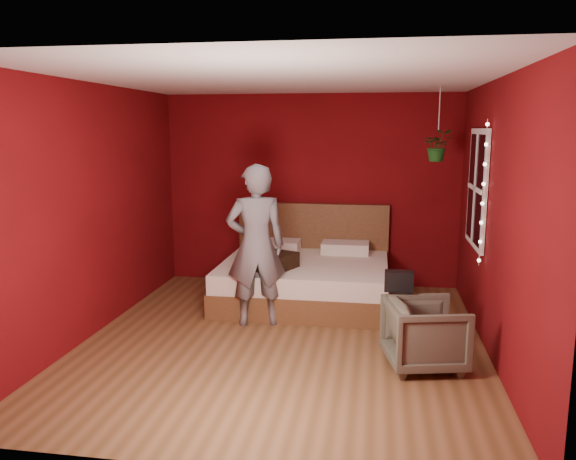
# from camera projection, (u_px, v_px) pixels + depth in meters

# --- Properties ---
(floor) EXTENTS (4.50, 4.50, 0.00)m
(floor) POSITION_uv_depth(u_px,v_px,m) (283.00, 340.00, 5.74)
(floor) COLOR brown
(floor) RESTS_ON ground
(room_walls) EXTENTS (4.04, 4.54, 2.62)m
(room_walls) POSITION_uv_depth(u_px,v_px,m) (283.00, 176.00, 5.44)
(room_walls) COLOR maroon
(room_walls) RESTS_ON ground
(window) EXTENTS (0.05, 0.97, 1.27)m
(window) POSITION_uv_depth(u_px,v_px,m) (477.00, 188.00, 6.04)
(window) COLOR white
(window) RESTS_ON room_walls
(fairy_lights) EXTENTS (0.04, 0.04, 1.45)m
(fairy_lights) POSITION_uv_depth(u_px,v_px,m) (483.00, 194.00, 5.53)
(fairy_lights) COLOR silver
(fairy_lights) RESTS_ON room_walls
(bed) EXTENTS (2.05, 1.74, 1.13)m
(bed) POSITION_uv_depth(u_px,v_px,m) (306.00, 277.00, 7.06)
(bed) COLOR brown
(bed) RESTS_ON ground
(person) EXTENTS (0.75, 0.61, 1.77)m
(person) POSITION_uv_depth(u_px,v_px,m) (256.00, 246.00, 6.08)
(person) COLOR slate
(person) RESTS_ON ground
(armchair) EXTENTS (0.81, 0.79, 0.62)m
(armchair) POSITION_uv_depth(u_px,v_px,m) (425.00, 334.00, 5.05)
(armchair) COLOR #585746
(armchair) RESTS_ON ground
(handbag) EXTENTS (0.27, 0.15, 0.19)m
(handbag) POSITION_uv_depth(u_px,v_px,m) (399.00, 281.00, 5.30)
(handbag) COLOR black
(handbag) RESTS_ON armchair
(throw_pillow) EXTENTS (0.67, 0.67, 0.18)m
(throw_pillow) POSITION_uv_depth(u_px,v_px,m) (270.00, 261.00, 6.60)
(throw_pillow) COLOR black
(throw_pillow) RESTS_ON bed
(hanging_plant) EXTENTS (0.33, 0.29, 0.84)m
(hanging_plant) POSITION_uv_depth(u_px,v_px,m) (438.00, 146.00, 6.46)
(hanging_plant) COLOR silver
(hanging_plant) RESTS_ON room_walls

